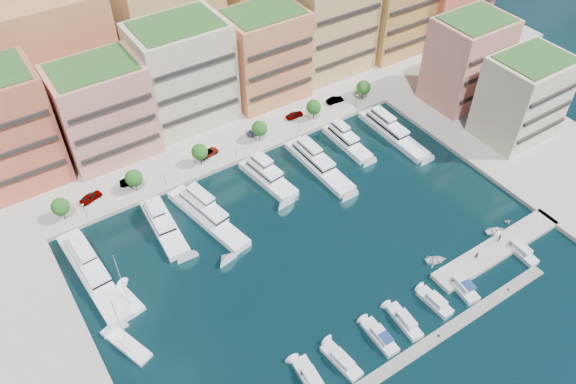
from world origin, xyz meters
name	(u,v)px	position (x,y,z in m)	size (l,w,h in m)	color
ground	(312,243)	(0.00, 0.00, 0.00)	(400.00, 400.00, 0.00)	black
north_quay	(180,99)	(0.00, 62.00, 0.00)	(220.00, 64.00, 2.00)	#9E998E
east_quay	(543,157)	(62.00, -8.00, 0.00)	(34.00, 76.00, 2.00)	#9E998E
hillside	(115,28)	(0.00, 110.00, 0.00)	(240.00, 40.00, 58.00)	#193415
south_pontoon	(400,362)	(-3.00, -30.00, 0.00)	(72.00, 2.20, 0.35)	gray
finger_pier	(496,250)	(30.00, -22.00, 0.00)	(32.00, 5.00, 2.00)	#9E998E
apartment_1	(2,130)	(-44.00, 51.99, 14.31)	(20.00, 16.50, 26.80)	#D65647
apartment_2	(103,111)	(-23.00, 49.99, 12.31)	(20.00, 15.50, 22.80)	tan
apartment_3	(183,73)	(-2.00, 51.99, 13.81)	(22.00, 16.50, 25.80)	beige
apartment_4	(265,55)	(20.00, 49.99, 12.81)	(20.00, 15.50, 23.80)	#D78B50
apartment_5	(330,24)	(42.00, 51.99, 14.31)	(22.00, 16.50, 26.80)	tan
apartment_6	(395,13)	(64.00, 49.99, 12.31)	(20.00, 15.50, 22.80)	#BC7D44
apartment_east_a	(467,60)	(62.00, 19.99, 12.31)	(18.00, 14.50, 22.80)	tan
apartment_east_b	(523,97)	(62.00, 1.99, 11.31)	(18.00, 14.50, 20.80)	beige
backblock_1	(58,53)	(-25.00, 74.00, 16.00)	(26.00, 18.00, 30.00)	#D78B50
backblock_2	(170,22)	(5.00, 74.00, 16.00)	(26.00, 18.00, 30.00)	tan
tree_0	(60,207)	(-40.00, 33.50, 4.74)	(3.80, 3.80, 5.65)	#473323
tree_1	(134,178)	(-24.00, 33.50, 4.74)	(3.80, 3.80, 5.65)	#473323
tree_2	(200,152)	(-8.00, 33.50, 4.74)	(3.80, 3.80, 5.65)	#473323
tree_3	(259,128)	(8.00, 33.50, 4.74)	(3.80, 3.80, 5.65)	#473323
tree_4	(314,107)	(24.00, 33.50, 4.74)	(3.80, 3.80, 5.65)	#473323
tree_5	(363,88)	(40.00, 33.50, 4.74)	(3.80, 3.80, 5.65)	#473323
lamppost_0	(84,209)	(-36.00, 31.20, 3.83)	(0.30, 0.30, 4.20)	black
lamppost_1	(164,177)	(-18.00, 31.20, 3.83)	(0.30, 0.30, 4.20)	black
lamppost_2	(235,148)	(0.00, 31.20, 3.83)	(0.30, 0.30, 4.20)	black
lamppost_3	(299,122)	(18.00, 31.20, 3.83)	(0.30, 0.30, 4.20)	black
lamppost_4	(357,99)	(36.00, 31.20, 3.83)	(0.30, 0.30, 4.20)	black
yacht_0	(91,270)	(-40.18, 17.14, 1.21)	(6.19, 26.13, 7.30)	white
yacht_1	(163,224)	(-23.51, 20.74, 1.09)	(5.71, 18.20, 7.30)	white
yacht_2	(205,214)	(-14.75, 18.41, 1.21)	(8.42, 23.51, 7.30)	white
yacht_3	(266,175)	(2.46, 21.64, 1.21)	(6.64, 16.54, 7.30)	white
yacht_4	(317,163)	(14.67, 18.92, 1.09)	(4.98, 21.95, 7.30)	white
yacht_5	(346,140)	(25.47, 21.95, 1.21)	(4.17, 15.44, 7.30)	white
yacht_6	(391,131)	(37.12, 18.72, 1.21)	(4.48, 22.47, 7.30)	white
cruiser_2	(311,380)	(-17.56, -24.60, 0.55)	(3.62, 9.05, 2.55)	silver
cruiser_3	(342,361)	(-11.28, -24.59, 0.55)	(3.38, 8.33, 2.55)	silver
cruiser_4	(380,337)	(-2.86, -24.60, 0.57)	(2.86, 7.98, 2.66)	silver
cruiser_5	(405,321)	(2.87, -24.59, 0.55)	(3.11, 8.30, 2.55)	silver
cruiser_6	(435,302)	(10.38, -24.58, 0.55)	(2.90, 7.28, 2.55)	silver
cruiser_7	(461,286)	(17.11, -24.61, 0.57)	(3.82, 8.45, 2.66)	silver
cruiser_9	(519,250)	(33.33, -24.60, 0.55)	(2.98, 8.99, 2.55)	silver
sailboat_1	(126,345)	(-40.45, -1.35, 0.31)	(6.09, 10.77, 13.20)	white
sailboat_2	(128,300)	(-36.72, 7.24, 0.32)	(4.18, 8.14, 13.20)	white
tender_3	(508,221)	(37.90, -17.98, 0.40)	(1.30, 1.51, 0.80)	beige
tender_0	(436,260)	(17.69, -17.35, 0.44)	(3.03, 4.25, 0.88)	silver
tender_2	(495,231)	(33.44, -18.43, 0.43)	(2.95, 4.13, 0.86)	white
car_0	(91,197)	(-33.39, 36.14, 1.86)	(2.02, 5.02, 1.71)	gray
car_1	(130,182)	(-24.37, 36.12, 1.76)	(1.60, 4.60, 1.52)	gray
car_2	(208,153)	(-5.02, 35.58, 1.71)	(2.34, 5.08, 1.41)	gray
car_3	(256,132)	(8.54, 36.32, 1.72)	(2.02, 4.97, 1.44)	gray
car_4	(295,115)	(20.43, 36.83, 1.80)	(1.89, 4.71, 1.60)	gray
car_5	(335,100)	(33.08, 36.44, 1.77)	(1.64, 4.70, 1.55)	gray
person_0	(477,255)	(24.19, -21.57, 1.84)	(0.61, 0.40, 1.68)	#233046
person_1	(499,238)	(31.30, -20.93, 1.91)	(0.89, 0.69, 1.82)	brown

